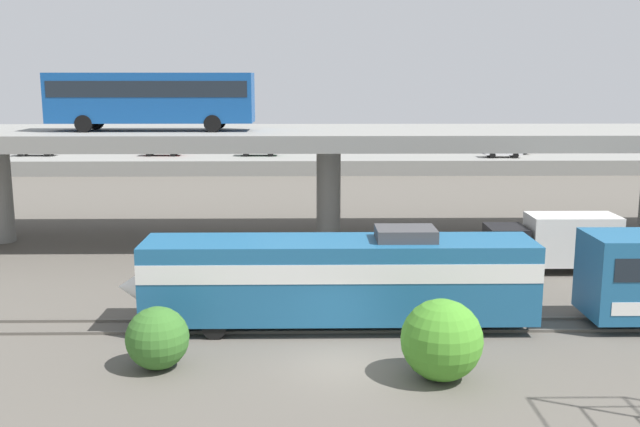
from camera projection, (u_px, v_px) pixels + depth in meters
name	position (u px, v px, depth m)	size (l,w,h in m)	color
ground_plane	(343.00, 365.00, 25.78)	(260.00, 260.00, 0.00)	#565149
rail_strip_near	(339.00, 332.00, 28.97)	(110.00, 0.12, 0.12)	#59544C
rail_strip_far	(338.00, 320.00, 30.43)	(110.00, 0.12, 0.12)	#59544C
train_locomotive	(319.00, 276.00, 29.29)	(16.89, 3.04, 4.18)	#1E5984
highway_overpass	(329.00, 141.00, 44.25)	(96.00, 10.37, 7.00)	gray
transit_bus_on_overpass	(152.00, 96.00, 42.46)	(12.00, 2.68, 3.40)	#14478C
service_truck_west	(555.00, 241.00, 37.94)	(6.80, 2.46, 3.04)	black
pier_parking_lot	(320.00, 163.00, 79.66)	(78.12, 10.05, 1.58)	gray
parked_car_0	(162.00, 149.00, 79.55)	(4.30, 1.87, 1.50)	maroon
parked_car_1	(502.00, 150.00, 77.80)	(4.03, 1.91, 1.50)	silver
parked_car_2	(511.00, 147.00, 81.44)	(4.17, 1.99, 1.50)	#9E998C
parked_car_3	(258.00, 149.00, 79.50)	(4.38, 1.94, 1.50)	#0C4C26
parked_car_4	(36.00, 149.00, 79.44)	(4.61, 1.84, 1.50)	#B7B7BC
harbor_water	(318.00, 150.00, 102.40)	(140.00, 36.00, 0.01)	navy
shrub_left	(157.00, 338.00, 25.30)	(2.23, 2.23, 2.23)	#346826
shrub_right	(442.00, 340.00, 24.34)	(2.80, 2.80, 2.80)	#458C28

